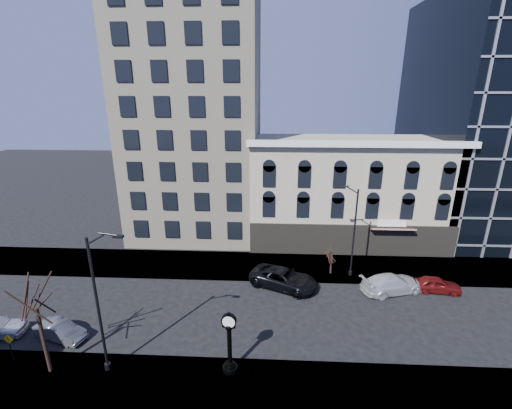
# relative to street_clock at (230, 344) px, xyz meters

# --- Properties ---
(ground) EXTENTS (160.00, 160.00, 0.00)m
(ground) POSITION_rel_street_clock_xyz_m (-0.84, 6.00, -2.07)
(ground) COLOR black
(ground) RESTS_ON ground
(sidewalk_far) EXTENTS (160.00, 6.00, 0.12)m
(sidewalk_far) POSITION_rel_street_clock_xyz_m (-0.84, 14.00, -2.01)
(sidewalk_far) COLOR gray
(sidewalk_far) RESTS_ON ground
(sidewalk_near) EXTENTS (160.00, 6.00, 0.12)m
(sidewalk_near) POSITION_rel_street_clock_xyz_m (-0.84, -2.00, -2.01)
(sidewalk_near) COLOR gray
(sidewalk_near) RESTS_ON ground
(cream_tower) EXTENTS (15.90, 15.40, 42.50)m
(cream_tower) POSITION_rel_street_clock_xyz_m (-6.95, 24.88, 17.25)
(cream_tower) COLOR beige
(cream_tower) RESTS_ON ground
(victorian_row) EXTENTS (22.60, 11.19, 12.50)m
(victorian_row) POSITION_rel_street_clock_xyz_m (11.16, 21.89, 3.92)
(victorian_row) COLOR #AFA790
(victorian_row) RESTS_ON ground
(glass_office) EXTENTS (20.00, 20.15, 28.00)m
(glass_office) POSITION_rel_street_clock_xyz_m (31.16, 26.91, 11.93)
(glass_office) COLOR black
(glass_office) RESTS_ON ground
(street_clock) EXTENTS (0.98, 0.98, 4.32)m
(street_clock) POSITION_rel_street_clock_xyz_m (0.00, 0.00, 0.00)
(street_clock) COLOR black
(street_clock) RESTS_ON sidewalk_near
(street_lamp_near) EXTENTS (2.51, 0.45, 9.70)m
(street_lamp_near) POSITION_rel_street_clock_xyz_m (-7.14, -0.37, 5.37)
(street_lamp_near) COLOR black
(street_lamp_near) RESTS_ON sidewalk_near
(street_lamp_far) EXTENTS (2.37, 0.36, 9.16)m
(street_lamp_far) POSITION_rel_street_clock_xyz_m (9.55, 12.47, 4.96)
(street_lamp_far) COLOR black
(street_lamp_far) RESTS_ON sidewalk_far
(bare_tree_near) EXTENTS (4.37, 4.37, 7.50)m
(bare_tree_near) POSITION_rel_street_clock_xyz_m (-11.46, -0.65, 3.71)
(bare_tree_near) COLOR black
(bare_tree_near) RESTS_ON sidewalk_near
(bare_tree_far) EXTENTS (1.92, 1.92, 3.29)m
(bare_tree_far) POSITION_rel_street_clock_xyz_m (8.36, 12.73, 0.52)
(bare_tree_far) COLOR black
(bare_tree_far) RESTS_ON sidewalk_far
(warning_sign) EXTENTS (0.67, 0.10, 2.07)m
(warning_sign) POSITION_rel_street_clock_xyz_m (-14.37, 0.00, -0.53)
(warning_sign) COLOR black
(warning_sign) RESTS_ON sidewalk_near
(car_near_b) EXTENTS (4.15, 2.45, 1.29)m
(car_near_b) POSITION_rel_street_clock_xyz_m (-12.64, 2.47, -1.43)
(car_near_b) COLOR #595B60
(car_near_b) RESTS_ON ground
(car_far_a) EXTENTS (6.82, 5.13, 1.72)m
(car_far_a) POSITION_rel_street_clock_xyz_m (3.68, 10.19, -1.21)
(car_far_a) COLOR black
(car_far_a) RESTS_ON ground
(car_far_b) EXTENTS (6.05, 3.92, 1.63)m
(car_far_b) POSITION_rel_street_clock_xyz_m (13.30, 9.89, -1.26)
(car_far_b) COLOR silver
(car_far_b) RESTS_ON ground
(car_far_c) EXTENTS (4.20, 2.10, 1.38)m
(car_far_c) POSITION_rel_street_clock_xyz_m (17.32, 10.13, -1.39)
(car_far_c) COLOR maroon
(car_far_c) RESTS_ON ground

